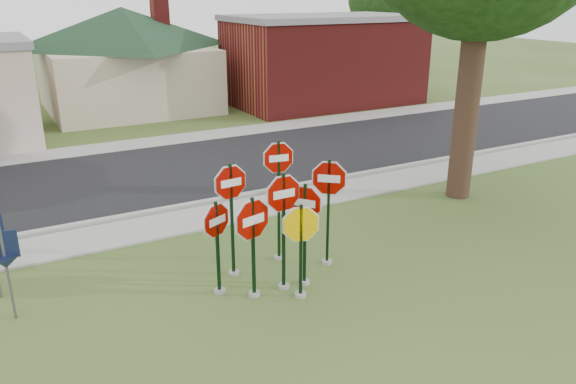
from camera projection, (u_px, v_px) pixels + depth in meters
ground at (305, 312)px, 11.02m from camera, size 120.00×120.00×0.00m
sidewalk_near at (205, 217)px, 15.56m from camera, size 60.00×1.60×0.06m
road at (158, 174)px, 19.28m from camera, size 60.00×7.00×0.04m
sidewalk_far at (128, 145)px, 22.82m from camera, size 60.00×1.60×0.06m
curb at (192, 205)px, 16.37m from camera, size 60.00×0.20×0.14m
stop_sign_center at (283, 215)px, 11.36m from camera, size 1.06×0.24×2.67m
stop_sign_yellow at (301, 241)px, 11.17m from camera, size 1.00×0.32×2.13m
stop_sign_left at (253, 234)px, 11.15m from camera, size 1.14×0.31×2.29m
stop_sign_right at (305, 222)px, 11.61m from camera, size 0.63×0.80×2.37m
stop_sign_back_right at (279, 185)px, 12.59m from camera, size 0.96×0.24×2.96m
stop_sign_back_left at (231, 204)px, 11.93m from camera, size 1.04×0.24×2.68m
stop_sign_far_right at (329, 198)px, 12.44m from camera, size 0.84×0.69×2.62m
stop_sign_far_left at (217, 238)px, 11.31m from camera, size 0.89×0.43×2.12m
building_house at (124, 38)px, 28.86m from camera, size 11.60×11.60×6.20m
building_brick at (324, 59)px, 30.91m from camera, size 10.20×6.20×4.75m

